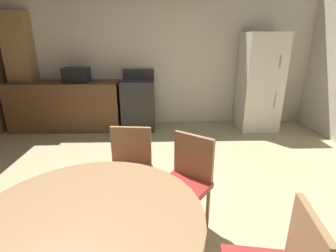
{
  "coord_description": "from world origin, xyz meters",
  "views": [
    {
      "loc": [
        0.01,
        -1.94,
        1.63
      ],
      "look_at": [
        0.09,
        0.6,
        0.76
      ],
      "focal_mm": 26.83,
      "sensor_mm": 36.0,
      "label": 1
    }
  ],
  "objects": [
    {
      "name": "pantry_column",
      "position": [
        -2.56,
        2.9,
        1.05
      ],
      "size": [
        0.44,
        0.36,
        2.1
      ],
      "primitive_type": "cube",
      "color": "#9E754C",
      "rests_on": "ground"
    },
    {
      "name": "refrigerator",
      "position": [
        1.84,
        2.67,
        0.88
      ],
      "size": [
        0.68,
        0.68,
        1.76
      ],
      "color": "silver",
      "rests_on": "ground"
    },
    {
      "name": "chair_northeast",
      "position": [
        0.22,
        -0.06,
        0.5
      ],
      "size": [
        0.56,
        0.56,
        0.87
      ],
      "rotation": [
        0.0,
        0.0,
        4.06
      ],
      "color": "#9E754C",
      "rests_on": "ground"
    },
    {
      "name": "dining_table",
      "position": [
        -0.38,
        -0.84,
        0.61
      ],
      "size": [
        1.24,
        1.24,
        0.76
      ],
      "color": "#9E754C",
      "rests_on": "ground"
    },
    {
      "name": "ground_plane",
      "position": [
        0.0,
        0.0,
        0.0
      ],
      "size": [
        14.0,
        14.0,
        0.0
      ],
      "primitive_type": "plane",
      "color": "tan"
    },
    {
      "name": "wall_back",
      "position": [
        0.0,
        3.12,
        1.35
      ],
      "size": [
        6.16,
        0.12,
        2.7
      ],
      "primitive_type": "cube",
      "color": "silver",
      "rests_on": "ground"
    },
    {
      "name": "kitchen_counter",
      "position": [
        -1.77,
        2.72,
        0.45
      ],
      "size": [
        2.01,
        0.6,
        0.9
      ],
      "primitive_type": "cube",
      "color": "brown",
      "rests_on": "ground"
    },
    {
      "name": "chair_north",
      "position": [
        -0.28,
        0.14,
        0.5
      ],
      "size": [
        0.44,
        0.44,
        0.87
      ],
      "rotation": [
        0.0,
        0.0,
        4.61
      ],
      "color": "#9E754C",
      "rests_on": "ground"
    },
    {
      "name": "microwave",
      "position": [
        -1.52,
        2.72,
        1.03
      ],
      "size": [
        0.44,
        0.32,
        0.26
      ],
      "primitive_type": "cube",
      "color": "black",
      "rests_on": "kitchen_counter"
    },
    {
      "name": "oven_range",
      "position": [
        -0.42,
        2.72,
        0.47
      ],
      "size": [
        0.6,
        0.6,
        1.1
      ],
      "color": "#2D2B28",
      "rests_on": "ground"
    }
  ]
}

